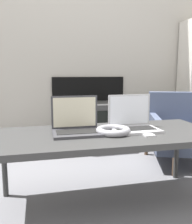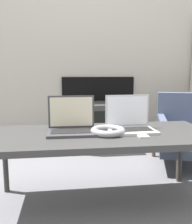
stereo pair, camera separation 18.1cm
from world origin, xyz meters
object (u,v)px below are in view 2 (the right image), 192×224
object	(u,v)px
laptop_left	(72,124)
phone	(141,135)
armchair	(187,130)
laptop_right	(130,123)
tv	(101,126)
headphones	(108,131)

from	to	relation	value
laptop_left	phone	world-z (taller)	laptop_left
laptop_left	armchair	world-z (taller)	laptop_left
laptop_right	tv	world-z (taller)	laptop_right
phone	armchair	bearing A→B (deg)	47.68
laptop_left	phone	bearing A→B (deg)	-18.26
headphones	phone	size ratio (longest dim) A/B	1.72
armchair	phone	bearing A→B (deg)	-114.07
laptop_right	headphones	distance (m)	0.18
laptop_left	headphones	xyz separation A→B (m)	(0.21, -0.07, -0.03)
tv	laptop_right	bearing A→B (deg)	-89.18
headphones	tv	bearing A→B (deg)	83.36
headphones	tv	world-z (taller)	headphones
tv	armchair	distance (m)	0.89
phone	tv	xyz separation A→B (m)	(-0.05, 1.26, -0.22)
laptop_left	phone	xyz separation A→B (m)	(0.40, -0.14, -0.05)
phone	armchair	distance (m)	1.02
laptop_left	armchair	size ratio (longest dim) A/B	0.38
laptop_right	tv	size ratio (longest dim) A/B	0.59
laptop_left	headphones	bearing A→B (deg)	-18.60
headphones	armchair	world-z (taller)	armchair
phone	headphones	bearing A→B (deg)	161.45
headphones	phone	distance (m)	0.20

